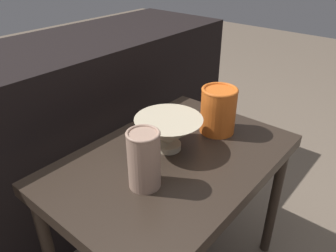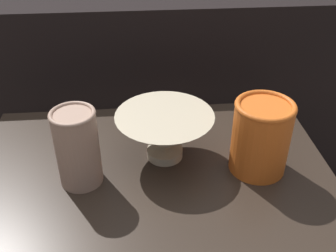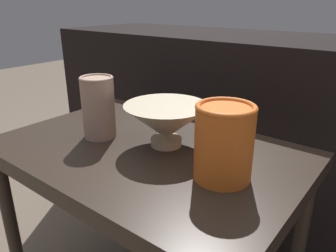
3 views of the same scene
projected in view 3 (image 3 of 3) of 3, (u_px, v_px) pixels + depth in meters
name	position (u px, v px, depth m)	size (l,w,h in m)	color
table	(147.00, 169.00, 0.82)	(0.74, 0.50, 0.54)	#2D231C
couch_backdrop	(250.00, 132.00, 1.31)	(1.70, 0.50, 0.75)	black
bowl	(166.00, 122.00, 0.79)	(0.21, 0.21, 0.10)	#C1B293
vase_textured_left	(98.00, 107.00, 0.84)	(0.09, 0.09, 0.16)	tan
vase_colorful_right	(224.00, 141.00, 0.64)	(0.12, 0.12, 0.16)	orange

